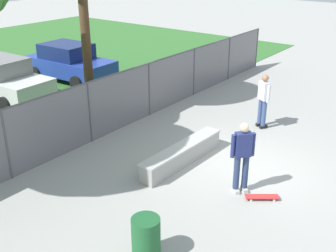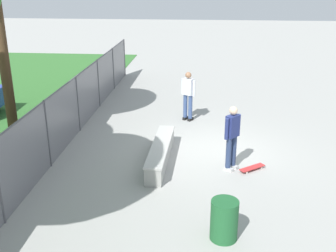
% 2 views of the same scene
% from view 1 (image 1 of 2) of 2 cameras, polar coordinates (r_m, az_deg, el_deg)
% --- Properties ---
extents(ground_plane, '(80.00, 80.00, 0.00)m').
position_cam_1_polar(ground_plane, '(11.51, 10.98, -5.76)').
color(ground_plane, '#9E9E99').
extents(concrete_ledge, '(3.12, 0.57, 0.54)m').
position_cam_1_polar(concrete_ledge, '(11.44, 1.99, -3.94)').
color(concrete_ledge, '#999993').
rests_on(concrete_ledge, ground).
extents(skateboarder, '(0.48, 0.44, 1.82)m').
position_cam_1_polar(skateboarder, '(9.96, 10.24, -3.93)').
color(skateboarder, beige).
rests_on(skateboarder, ground).
extents(skateboard, '(0.64, 0.76, 0.09)m').
position_cam_1_polar(skateboard, '(10.21, 12.87, -9.52)').
color(skateboard, red).
rests_on(skateboard, ground).
extents(chainlink_fence, '(19.73, 0.07, 1.93)m').
position_cam_1_polar(chainlink_fence, '(13.54, -6.45, 3.90)').
color(chainlink_fence, '#4C4C51').
rests_on(chainlink_fence, ground).
extents(car_white, '(2.19, 4.29, 1.66)m').
position_cam_1_polar(car_white, '(17.41, -22.01, 6.02)').
color(car_white, silver).
rests_on(car_white, ground).
extents(car_blue, '(2.19, 4.29, 1.66)m').
position_cam_1_polar(car_blue, '(19.21, -13.51, 8.57)').
color(car_blue, '#233D9E').
rests_on(car_blue, ground).
extents(bystander, '(0.42, 0.53, 1.82)m').
position_cam_1_polar(bystander, '(13.83, 13.05, 3.69)').
color(bystander, black).
rests_on(bystander, ground).
extents(trash_bin, '(0.56, 0.56, 0.86)m').
position_cam_1_polar(trash_bin, '(8.16, -3.06, -15.19)').
color(trash_bin, '#1E592D').
rests_on(trash_bin, ground).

